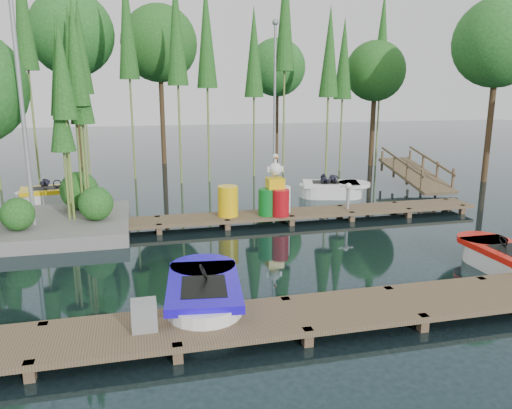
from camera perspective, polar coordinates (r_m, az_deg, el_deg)
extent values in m
plane|color=#1B2E33|center=(13.23, -1.59, -5.25)|extent=(90.00, 90.00, 0.00)
cube|color=brown|center=(9.11, 4.58, -12.50)|extent=(18.00, 1.50, 0.10)
cube|color=brown|center=(8.42, -24.39, -17.58)|extent=(0.16, 0.16, 0.50)
cube|color=brown|center=(9.51, -23.04, -13.76)|extent=(0.16, 0.16, 0.50)
cube|color=brown|center=(8.27, -8.93, -17.05)|extent=(0.16, 0.16, 0.50)
cube|color=brown|center=(9.38, -9.63, -13.21)|extent=(0.16, 0.16, 0.50)
cube|color=brown|center=(8.67, 5.91, -15.43)|extent=(0.16, 0.16, 0.50)
cube|color=brown|center=(9.73, 3.37, -12.01)|extent=(0.16, 0.16, 0.50)
cube|color=brown|center=(9.55, 18.50, -13.25)|extent=(0.16, 0.16, 0.50)
cube|color=brown|center=(10.52, 14.82, -10.44)|extent=(0.16, 0.16, 0.50)
cube|color=brown|center=(11.66, 24.26, -8.83)|extent=(0.16, 0.16, 0.50)
cube|color=brown|center=(15.71, 0.03, -1.29)|extent=(15.00, 1.20, 0.10)
cube|color=brown|center=(15.27, -26.39, -3.92)|extent=(0.16, 0.16, 0.50)
cube|color=brown|center=(16.17, -25.69, -2.94)|extent=(0.16, 0.16, 0.50)
cube|color=brown|center=(14.95, -18.78, -3.58)|extent=(0.16, 0.16, 0.50)
cube|color=brown|center=(15.87, -18.51, -2.60)|extent=(0.16, 0.16, 0.50)
cube|color=brown|center=(14.89, -10.98, -3.17)|extent=(0.16, 0.16, 0.50)
cube|color=brown|center=(15.81, -11.17, -2.20)|extent=(0.16, 0.16, 0.50)
cube|color=brown|center=(15.11, -3.28, -2.70)|extent=(0.16, 0.16, 0.50)
cube|color=brown|center=(16.02, -3.91, -1.77)|extent=(0.16, 0.16, 0.50)
cube|color=brown|center=(15.59, 4.08, -2.20)|extent=(0.16, 0.16, 0.50)
cube|color=brown|center=(16.47, 3.05, -1.34)|extent=(0.16, 0.16, 0.50)
cube|color=brown|center=(16.31, 10.88, -1.71)|extent=(0.16, 0.16, 0.50)
cube|color=brown|center=(17.16, 9.55, -0.91)|extent=(0.16, 0.16, 0.50)
cube|color=brown|center=(17.24, 17.02, -1.25)|extent=(0.16, 0.16, 0.50)
cube|color=brown|center=(18.04, 15.48, -0.51)|extent=(0.16, 0.16, 0.50)
cube|color=brown|center=(18.35, 22.48, -0.83)|extent=(0.16, 0.16, 0.50)
cube|color=brown|center=(19.11, 20.81, -0.15)|extent=(0.16, 0.16, 0.50)
cube|color=slate|center=(16.14, -25.37, -2.47)|extent=(6.20, 4.20, 0.42)
sphere|color=#286521|center=(14.99, -25.60, -1.01)|extent=(0.90, 0.90, 0.90)
sphere|color=#286521|center=(16.87, -19.55, 1.53)|extent=(1.20, 1.20, 1.20)
sphere|color=#286521|center=(15.27, -17.83, 0.11)|extent=(1.00, 1.00, 1.00)
cylinder|color=olive|center=(15.96, -19.79, 8.06)|extent=(0.07, 0.07, 5.93)
cone|color=#286521|center=(15.93, -20.39, 15.50)|extent=(0.70, 0.70, 2.97)
cylinder|color=olive|center=(15.84, -20.96, 7.45)|extent=(0.07, 0.07, 5.66)
cone|color=#286521|center=(15.79, -21.57, 14.61)|extent=(0.70, 0.70, 2.83)
cylinder|color=olive|center=(15.99, -19.01, 6.86)|extent=(0.07, 0.07, 5.22)
cone|color=#286521|center=(15.92, -19.51, 13.40)|extent=(0.70, 0.70, 2.61)
cylinder|color=olive|center=(15.22, -20.73, 7.01)|extent=(0.07, 0.07, 5.53)
cone|color=#286521|center=(15.16, -21.34, 14.29)|extent=(0.70, 0.70, 2.76)
cylinder|color=olive|center=(15.45, -20.98, 4.23)|extent=(0.07, 0.07, 4.01)
cone|color=#286521|center=(15.31, -21.42, 9.41)|extent=(0.70, 0.70, 2.01)
cylinder|color=olive|center=(15.82, -19.40, 8.38)|extent=(0.07, 0.07, 6.11)
cone|color=#286521|center=(15.81, -20.01, 16.11)|extent=(0.70, 0.70, 3.05)
cylinder|color=#412E1B|center=(24.61, 25.24, 9.31)|extent=(0.26, 0.26, 6.06)
sphere|color=#2A6E27|center=(24.65, 25.96, 16.32)|extent=(3.81, 3.81, 3.81)
cylinder|color=#412E1B|center=(27.98, 13.21, 9.48)|extent=(0.26, 0.26, 5.02)
sphere|color=#286521|center=(27.94, 13.49, 14.62)|extent=(3.16, 3.16, 3.16)
cylinder|color=#412E1B|center=(30.19, 2.34, 10.34)|extent=(0.26, 0.26, 5.31)
sphere|color=#2A6E27|center=(30.17, 2.39, 15.38)|extent=(3.34, 3.34, 3.34)
cylinder|color=#412E1B|center=(28.36, -10.70, 11.10)|extent=(0.26, 0.26, 6.46)
sphere|color=#286521|center=(28.43, -10.99, 17.62)|extent=(4.06, 4.06, 4.06)
cylinder|color=#412E1B|center=(28.41, -19.80, 10.96)|extent=(0.26, 0.26, 6.85)
sphere|color=#2A6E27|center=(28.53, -20.36, 17.83)|extent=(4.31, 4.31, 4.31)
cylinder|color=olive|center=(23.45, -24.55, 13.66)|extent=(0.09, 0.09, 9.66)
cone|color=#286521|center=(23.67, -25.22, 20.19)|extent=(0.90, 0.90, 5.31)
cylinder|color=olive|center=(24.19, -19.07, 11.73)|extent=(0.09, 0.09, 7.69)
cone|color=#286521|center=(24.25, -19.47, 16.81)|extent=(0.90, 0.90, 4.23)
cylinder|color=olive|center=(23.74, -14.21, 13.60)|extent=(0.09, 0.09, 8.99)
cone|color=#286521|center=(23.91, -14.58, 19.63)|extent=(0.90, 0.90, 4.94)
cylinder|color=olive|center=(22.22, -8.88, 13.17)|extent=(0.09, 0.09, 8.44)
cone|color=#286521|center=(22.35, -9.11, 19.23)|extent=(0.90, 0.90, 4.64)
cylinder|color=olive|center=(22.51, -5.56, 12.99)|extent=(0.09, 0.09, 8.22)
cone|color=#286521|center=(22.61, -5.70, 18.83)|extent=(0.90, 0.90, 4.52)
cylinder|color=olive|center=(23.81, -0.23, 12.09)|extent=(0.09, 0.09, 7.41)
cone|color=#286521|center=(23.85, -0.24, 17.07)|extent=(0.90, 0.90, 4.07)
cylinder|color=olive|center=(24.43, 3.26, 14.87)|extent=(0.09, 0.09, 9.77)
cone|color=#286521|center=(24.66, 3.35, 21.24)|extent=(0.90, 0.90, 5.38)
cylinder|color=olive|center=(23.82, 8.25, 11.95)|extent=(0.09, 0.09, 7.40)
cone|color=#286521|center=(23.87, 8.42, 16.93)|extent=(0.90, 0.90, 4.07)
cylinder|color=olive|center=(25.83, 9.82, 11.70)|extent=(0.09, 0.09, 7.14)
cone|color=#286521|center=(25.85, 10.00, 16.13)|extent=(0.90, 0.90, 3.93)
cylinder|color=olive|center=(27.82, 13.97, 13.12)|extent=(0.09, 0.09, 8.61)
cone|color=#286521|center=(27.93, 14.26, 18.07)|extent=(0.90, 0.90, 4.74)
cylinder|color=gray|center=(15.05, -25.11, 9.38)|extent=(0.12, 0.12, 7.00)
cylinder|color=gray|center=(24.20, 2.15, 11.62)|extent=(0.12, 0.12, 7.00)
sphere|color=gray|center=(24.37, 2.22, 20.11)|extent=(0.30, 0.30, 0.30)
cube|color=brown|center=(22.38, 17.77, 3.26)|extent=(1.50, 3.94, 0.95)
cube|color=brown|center=(20.67, 18.41, 2.54)|extent=(0.08, 0.08, 0.90)
cube|color=brown|center=(21.58, 16.89, 3.37)|extent=(0.08, 0.08, 0.90)
cube|color=brown|center=(22.50, 15.50, 4.13)|extent=(0.08, 0.08, 0.90)
cube|color=brown|center=(23.44, 14.21, 4.83)|extent=(0.08, 0.08, 0.90)
cube|color=brown|center=(21.94, 16.31, 4.75)|extent=(0.06, 3.54, 0.83)
cube|color=brown|center=(21.45, 21.58, 2.65)|extent=(0.08, 0.08, 0.90)
cube|color=brown|center=(22.32, 19.99, 3.46)|extent=(0.08, 0.08, 0.90)
cube|color=brown|center=(23.21, 18.52, 4.20)|extent=(0.08, 0.08, 0.90)
cube|color=brown|center=(24.12, 17.16, 4.88)|extent=(0.08, 0.08, 0.90)
cube|color=brown|center=(22.67, 19.39, 4.80)|extent=(0.06, 3.54, 0.83)
cube|color=white|center=(9.71, -5.95, -11.03)|extent=(1.48, 1.49, 0.61)
cylinder|color=white|center=(10.32, -6.01, -9.50)|extent=(1.48, 1.48, 0.61)
cylinder|color=white|center=(9.10, -5.87, -12.76)|extent=(1.48, 1.48, 0.61)
cube|color=#1C08DB|center=(9.57, -6.00, -9.22)|extent=(1.63, 2.46, 0.15)
cylinder|color=#1C08DB|center=(10.48, -6.09, -7.19)|extent=(1.51, 1.51, 0.15)
cube|color=black|center=(9.35, -5.98, -9.45)|extent=(0.95, 1.19, 0.07)
torus|color=black|center=(9.65, -6.04, -7.63)|extent=(0.20, 0.32, 0.29)
cube|color=white|center=(13.16, 26.58, -5.92)|extent=(1.16, 1.17, 0.53)
cylinder|color=white|center=(13.58, 24.99, -5.18)|extent=(1.16, 1.16, 0.53)
cube|color=red|center=(13.08, 26.71, -4.72)|extent=(1.19, 2.02, 0.13)
cylinder|color=red|center=(13.69, 24.42, -3.71)|extent=(1.19, 1.19, 0.13)
torus|color=black|center=(13.13, 26.39, -3.74)|extent=(0.15, 0.27, 0.26)
cube|color=white|center=(19.85, -22.11, 0.70)|extent=(1.47, 1.46, 0.58)
cylinder|color=white|center=(19.87, -20.26, 0.86)|extent=(1.45, 1.45, 0.58)
cylinder|color=white|center=(19.86, -23.95, 0.54)|extent=(1.45, 1.45, 0.58)
cube|color=yellow|center=(19.79, -22.19, 1.60)|extent=(2.39, 1.63, 0.15)
cylinder|color=yellow|center=(19.82, -19.50, 1.84)|extent=(1.48, 1.48, 0.15)
cube|color=black|center=(19.78, -22.81, 1.68)|extent=(1.16, 0.94, 0.06)
torus|color=black|center=(19.75, -21.78, 2.24)|extent=(0.31, 0.20, 0.28)
imported|color=#1E1E2D|center=(19.74, -23.03, 2.40)|extent=(0.51, 0.41, 1.03)
cube|color=white|center=(19.75, 8.51, 1.46)|extent=(1.53, 1.52, 0.56)
cylinder|color=white|center=(19.83, 10.29, 1.44)|extent=(1.52, 1.52, 0.56)
cylinder|color=white|center=(19.69, 6.72, 1.48)|extent=(1.52, 1.52, 0.56)
cube|color=white|center=(19.69, 8.54, 2.33)|extent=(2.40, 1.79, 0.14)
cylinder|color=white|center=(19.81, 11.13, 2.30)|extent=(1.55, 1.55, 0.14)
cube|color=black|center=(19.66, 7.95, 2.47)|extent=(1.18, 1.01, 0.06)
torus|color=black|center=(19.67, 9.00, 2.91)|extent=(0.31, 0.22, 0.27)
imported|color=#1E1E2D|center=(19.61, 7.82, 3.08)|extent=(0.48, 0.41, 0.92)
imported|color=#1E1E2D|center=(20.01, 8.74, 3.07)|extent=(0.38, 0.31, 0.70)
cube|color=gray|center=(8.58, -12.66, -12.26)|extent=(0.41, 0.35, 0.50)
cylinder|color=yellow|center=(15.40, -3.23, 0.39)|extent=(0.63, 0.63, 0.94)
cylinder|color=#0C6E20|center=(15.50, 1.29, 0.27)|extent=(0.55, 0.55, 0.83)
cylinder|color=white|center=(15.90, 2.96, 0.60)|extent=(0.55, 0.55, 0.83)
cylinder|color=#B00C13|center=(15.42, 2.79, 0.20)|extent=(0.55, 0.55, 0.83)
cube|color=yellow|center=(15.54, 2.20, 2.47)|extent=(0.51, 0.51, 0.32)
sphere|color=white|center=(15.46, 2.21, 4.07)|extent=(0.41, 0.41, 0.41)
cylinder|color=white|center=(15.42, 2.22, 4.91)|extent=(0.09, 0.09, 0.28)
sphere|color=white|center=(15.40, 2.23, 5.49)|extent=(0.18, 0.18, 0.18)
cone|color=orange|center=(15.23, 2.42, 5.33)|extent=(0.09, 0.28, 0.09)
cube|color=white|center=(15.46, 2.21, 4.07)|extent=(0.51, 0.06, 0.17)
cylinder|color=gray|center=(16.62, 10.45, 0.62)|extent=(0.11, 0.11, 0.64)
sphere|color=white|center=(16.53, 10.51, 2.07)|extent=(0.21, 0.21, 0.21)
cube|color=gray|center=(16.53, 10.51, 2.07)|extent=(0.54, 0.04, 0.04)
cone|color=orange|center=(16.42, 10.69, 1.98)|extent=(0.04, 0.11, 0.04)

